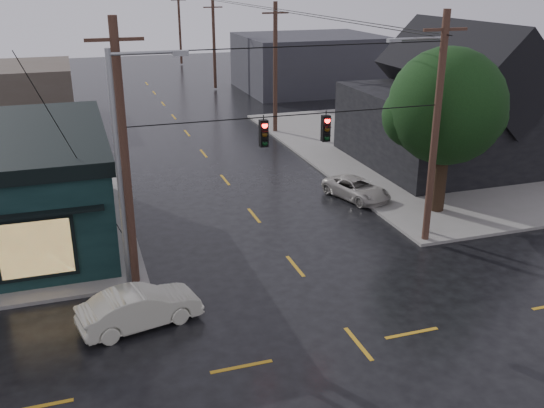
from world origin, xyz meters
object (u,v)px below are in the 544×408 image
object	(u,v)px
suv_silver	(357,189)
utility_pole_ne	(425,241)
corner_tree	(447,107)
sedan_cream	(140,308)
utility_pole_nw	(136,284)

from	to	relation	value
suv_silver	utility_pole_ne	bearing A→B (deg)	-103.18
corner_tree	sedan_cream	xyz separation A→B (m)	(-15.67, -6.08, -4.77)
corner_tree	sedan_cream	bearing A→B (deg)	-158.81
corner_tree	utility_pole_ne	size ratio (longest dim) A/B	0.81
corner_tree	suv_silver	bearing A→B (deg)	133.66
utility_pole_nw	suv_silver	world-z (taller)	utility_pole_nw
utility_pole_nw	utility_pole_ne	world-z (taller)	same
utility_pole_nw	sedan_cream	distance (m)	3.17
corner_tree	utility_pole_ne	xyz separation A→B (m)	(-2.50, -2.99, -5.46)
corner_tree	utility_pole_nw	distance (m)	16.71
sedan_cream	suv_silver	bearing A→B (deg)	-66.46
utility_pole_nw	suv_silver	distance (m)	13.94
utility_pole_nw	corner_tree	bearing A→B (deg)	10.91
corner_tree	utility_pole_nw	xyz separation A→B (m)	(-15.50, -2.99, -5.46)
utility_pole_nw	suv_silver	xyz separation A→B (m)	(12.50, 6.14, 0.57)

